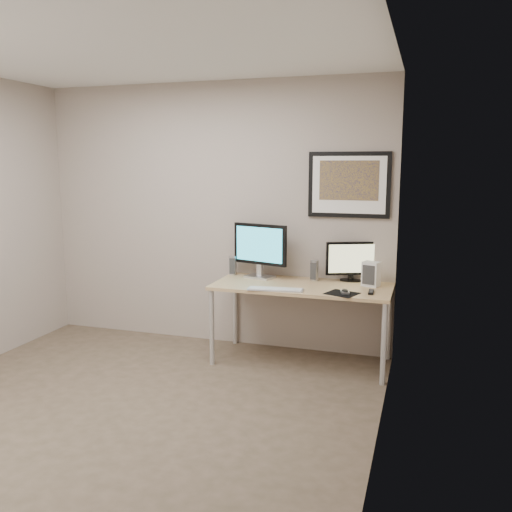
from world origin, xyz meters
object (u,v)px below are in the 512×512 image
(monitor_large, at_px, (260,248))
(speaker_right, at_px, (314,271))
(framed_art, at_px, (349,185))
(speaker_left, at_px, (233,265))
(desk, at_px, (302,292))
(keyboard, at_px, (275,289))
(fan_unit, at_px, (371,274))
(monitor_tv, at_px, (351,260))

(monitor_large, bearing_deg, speaker_right, 19.46)
(framed_art, xyz_separation_m, speaker_left, (-1.10, -0.10, -0.80))
(speaker_left, relative_size, speaker_right, 0.98)
(desk, height_order, speaker_left, speaker_left)
(speaker_right, bearing_deg, desk, -103.50)
(monitor_large, distance_m, keyboard, 0.60)
(speaker_left, relative_size, keyboard, 0.39)
(desk, distance_m, fan_unit, 0.64)
(monitor_tv, xyz_separation_m, speaker_right, (-0.33, -0.07, -0.10))
(desk, distance_m, speaker_right, 0.28)
(desk, relative_size, monitor_large, 2.86)
(monitor_large, distance_m, speaker_right, 0.56)
(speaker_left, height_order, fan_unit, fan_unit)
(framed_art, height_order, fan_unit, framed_art)
(framed_art, distance_m, monitor_large, 1.02)
(framed_art, height_order, speaker_right, framed_art)
(speaker_left, height_order, speaker_right, speaker_right)
(desk, distance_m, monitor_large, 0.60)
(monitor_large, xyz_separation_m, fan_unit, (1.05, -0.04, -0.18))
(monitor_tv, distance_m, speaker_left, 1.15)
(speaker_left, bearing_deg, monitor_tv, -10.14)
(framed_art, xyz_separation_m, keyboard, (-0.52, -0.61, -0.88))
(framed_art, bearing_deg, fan_unit, -38.25)
(monitor_tv, bearing_deg, keyboard, -157.95)
(framed_art, relative_size, fan_unit, 3.40)
(monitor_tv, bearing_deg, monitor_large, 164.73)
(desk, bearing_deg, keyboard, -122.23)
(speaker_left, bearing_deg, monitor_large, -23.33)
(desk, xyz_separation_m, speaker_left, (-0.75, 0.23, 0.16))
(monitor_large, relative_size, speaker_right, 2.92)
(framed_art, height_order, monitor_tv, framed_art)
(speaker_left, bearing_deg, framed_art, -7.56)
(monitor_large, relative_size, monitor_tv, 1.25)
(speaker_left, bearing_deg, fan_unit, -16.74)
(speaker_right, height_order, keyboard, speaker_right)
(monitor_large, relative_size, fan_unit, 2.53)
(speaker_right, relative_size, keyboard, 0.40)
(framed_art, relative_size, monitor_tv, 1.67)
(desk, distance_m, keyboard, 0.33)
(fan_unit, bearing_deg, monitor_large, -163.07)
(fan_unit, bearing_deg, framed_art, 160.86)
(speaker_right, bearing_deg, speaker_left, -177.20)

